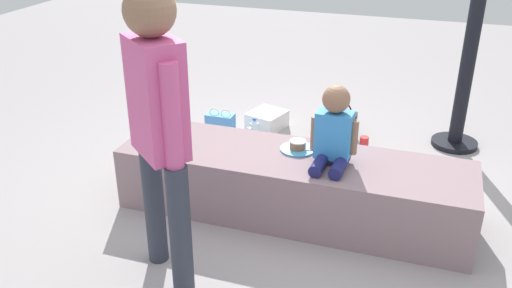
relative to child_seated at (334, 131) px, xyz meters
name	(u,v)px	position (x,y,z in m)	size (l,w,h in m)	color
ground_plane	(292,212)	(-0.24, 0.02, -0.62)	(12.00, 12.00, 0.00)	#A0999A
concrete_ledge	(293,185)	(-0.24, 0.02, -0.42)	(2.18, 0.59, 0.40)	gray
child_seated	(334,131)	(0.00, 0.00, 0.00)	(0.28, 0.32, 0.48)	navy
adult_standing	(158,117)	(-0.69, -0.80, 0.31)	(0.37, 0.35, 1.54)	#2D3240
cake_plate	(298,147)	(-0.24, 0.11, -0.19)	(0.22, 0.22, 0.07)	#4CA5D8
gift_bag	(221,130)	(-1.05, 0.80, -0.48)	(0.22, 0.12, 0.32)	#4C99E0
railing_post	(464,87)	(0.74, 1.40, -0.12)	(0.36, 0.36, 1.28)	black
water_bottle_near_gift	(254,131)	(-0.81, 0.95, -0.52)	(0.07, 0.07, 0.21)	silver
water_bottle_far_side	(250,142)	(-0.78, 0.73, -0.52)	(0.07, 0.07, 0.22)	silver
party_cup_red	(364,143)	(0.06, 1.09, -0.56)	(0.07, 0.07, 0.11)	red
cake_box_white	(267,120)	(-0.80, 1.26, -0.54)	(0.27, 0.30, 0.15)	white
handbag_black_leather	(338,123)	(-0.19, 1.30, -0.51)	(0.30, 0.11, 0.32)	black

